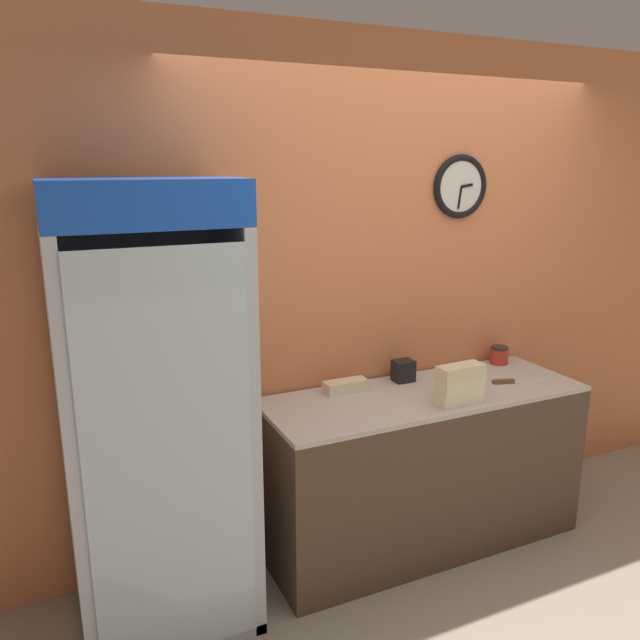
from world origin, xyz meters
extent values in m
cube|color=#D17547|center=(0.00, 1.20, 1.35)|extent=(5.20, 0.06, 2.70)
torus|color=black|center=(0.39, 1.16, 1.92)|extent=(0.35, 0.04, 0.35)
cylinder|color=silver|center=(0.39, 1.16, 1.92)|extent=(0.29, 0.01, 0.29)
cube|color=black|center=(0.42, 1.15, 1.92)|extent=(0.08, 0.01, 0.02)
cube|color=black|center=(0.38, 1.15, 1.85)|extent=(0.02, 0.01, 0.12)
cube|color=#4C3828|center=(0.00, 0.85, 0.42)|extent=(1.74, 0.60, 0.85)
cube|color=#BCB2A3|center=(0.00, 0.85, 0.86)|extent=(1.74, 0.60, 0.02)
cube|color=#B2B7BC|center=(-1.40, 1.13, 0.90)|extent=(0.75, 0.04, 1.81)
cube|color=#B2B7BC|center=(-1.75, 0.84, 0.90)|extent=(0.05, 0.63, 1.81)
cube|color=#B2B7BC|center=(-1.05, 0.84, 0.90)|extent=(0.05, 0.63, 1.81)
cube|color=#B2B7BC|center=(-1.40, 0.84, 0.03)|extent=(0.75, 0.63, 0.05)
cube|color=white|center=(-1.40, 1.11, 0.90)|extent=(0.65, 0.02, 1.71)
cube|color=silver|center=(-1.40, 0.52, 0.90)|extent=(0.65, 0.01, 1.71)
cube|color=blue|center=(-1.40, 0.81, 1.90)|extent=(0.75, 0.57, 0.18)
cube|color=silver|center=(-1.40, 0.82, 0.51)|extent=(0.63, 0.51, 0.01)
cube|color=silver|center=(-1.40, 0.82, 0.91)|extent=(0.63, 0.51, 0.01)
cube|color=silver|center=(-1.40, 0.82, 1.32)|extent=(0.63, 0.51, 0.01)
cylinder|color=#B2231E|center=(-1.23, 0.61, 1.41)|extent=(0.07, 0.07, 0.16)
cylinder|color=#B2231E|center=(-1.23, 0.61, 1.52)|extent=(0.03, 0.03, 0.07)
cylinder|color=navy|center=(-1.16, 0.60, 0.98)|extent=(0.06, 0.06, 0.12)
cylinder|color=navy|center=(-1.16, 0.60, 1.07)|extent=(0.02, 0.02, 0.05)
cylinder|color=gold|center=(-1.27, 0.61, 1.00)|extent=(0.07, 0.07, 0.15)
cylinder|color=gold|center=(-1.27, 0.61, 1.10)|extent=(0.03, 0.03, 0.06)
cylinder|color=#5B2D19|center=(-1.13, 0.61, 1.39)|extent=(0.07, 0.07, 0.12)
cylinder|color=#5B2D19|center=(-1.13, 0.61, 1.47)|extent=(0.03, 0.03, 0.05)
cylinder|color=#B2231E|center=(-1.33, 0.60, 0.60)|extent=(0.06, 0.06, 0.17)
cylinder|color=#B2231E|center=(-1.33, 0.60, 0.71)|extent=(0.02, 0.02, 0.07)
cylinder|color=#B2BCCC|center=(-1.64, 0.61, 1.00)|extent=(0.07, 0.07, 0.17)
cylinder|color=#B2BCCC|center=(-1.64, 0.61, 1.12)|extent=(0.03, 0.03, 0.07)
cylinder|color=orange|center=(-1.44, 0.61, 1.01)|extent=(0.08, 0.08, 0.17)
cylinder|color=orange|center=(-1.44, 0.61, 1.13)|extent=(0.03, 0.03, 0.07)
cube|color=beige|center=(0.06, 0.65, 0.90)|extent=(0.25, 0.10, 0.07)
cube|color=beige|center=(0.06, 0.65, 0.97)|extent=(0.25, 0.12, 0.07)
cube|color=beige|center=(0.06, 0.65, 1.04)|extent=(0.25, 0.11, 0.07)
cube|color=beige|center=(-0.38, 1.04, 0.90)|extent=(0.23, 0.09, 0.06)
cube|color=silver|center=(0.63, 0.74, 0.87)|extent=(0.22, 0.11, 0.00)
cube|color=brown|center=(0.47, 0.79, 0.88)|extent=(0.12, 0.06, 0.02)
cylinder|color=#B72D23|center=(0.68, 1.07, 0.92)|extent=(0.11, 0.11, 0.09)
cylinder|color=#262628|center=(0.68, 1.07, 0.97)|extent=(0.10, 0.10, 0.01)
cube|color=black|center=(-0.01, 1.05, 0.93)|extent=(0.11, 0.09, 0.12)
camera|label=1|loc=(-1.80, -1.72, 2.05)|focal=35.00mm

